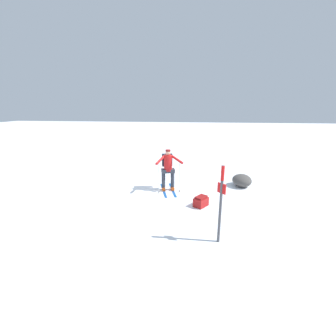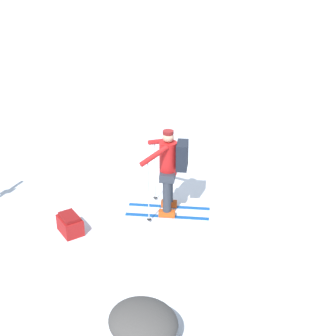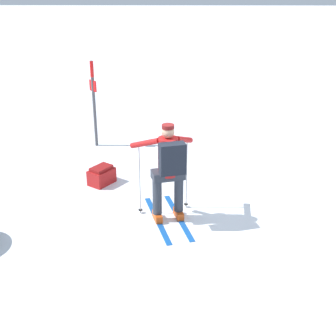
{
  "view_description": "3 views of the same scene",
  "coord_description": "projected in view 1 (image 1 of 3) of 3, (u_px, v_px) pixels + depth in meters",
  "views": [
    {
      "loc": [
        -8.33,
        -1.49,
        3.23
      ],
      "look_at": [
        -0.0,
        -0.42,
        0.92
      ],
      "focal_mm": 24.0,
      "sensor_mm": 36.0,
      "label": 1
    },
    {
      "loc": [
        2.82,
        -7.44,
        4.61
      ],
      "look_at": [
        -0.0,
        -0.42,
        0.92
      ],
      "focal_mm": 50.0,
      "sensor_mm": 36.0,
      "label": 2
    },
    {
      "loc": [
        6.72,
        -0.35,
        3.91
      ],
      "look_at": [
        -0.0,
        -0.42,
        0.92
      ],
      "focal_mm": 50.0,
      "sensor_mm": 36.0,
      "label": 3
    }
  ],
  "objects": [
    {
      "name": "dropped_backpack",
      "position": [
        201.0,
        201.0,
        7.48
      ],
      "size": [
        0.58,
        0.54,
        0.35
      ],
      "color": "maroon",
      "rests_on": "ground_plane"
    },
    {
      "name": "skier",
      "position": [
        168.0,
        167.0,
        8.74
      ],
      "size": [
        1.62,
        1.04,
        1.64
      ],
      "color": "#144C9E",
      "rests_on": "ground_plane"
    },
    {
      "name": "ground_plane",
      "position": [
        158.0,
        190.0,
        9.01
      ],
      "size": [
        80.0,
        80.0,
        0.0
      ],
      "primitive_type": "plane",
      "color": "white"
    },
    {
      "name": "rock_boulder",
      "position": [
        242.0,
        180.0,
        9.35
      ],
      "size": [
        0.91,
        0.78,
        0.5
      ],
      "primitive_type": "ellipsoid",
      "color": "#474442",
      "rests_on": "ground_plane"
    },
    {
      "name": "trail_marker",
      "position": [
        221.0,
        198.0,
        5.25
      ],
      "size": [
        0.19,
        0.18,
        1.94
      ],
      "color": "#4C4C51",
      "rests_on": "ground_plane"
    }
  ]
}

